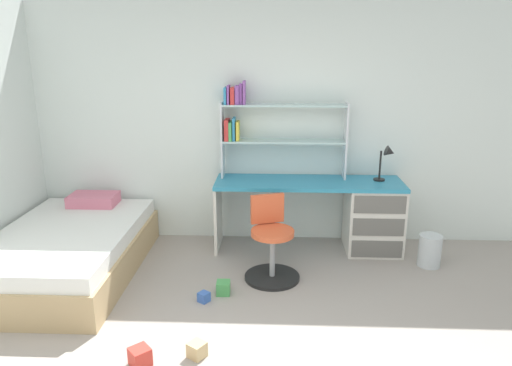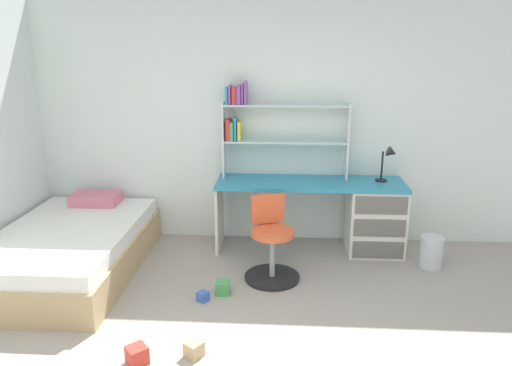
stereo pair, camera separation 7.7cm
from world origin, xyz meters
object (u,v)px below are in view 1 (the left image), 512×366
(bookshelf_hutch, at_px, (265,123))
(toy_block_natural_3, at_px, (197,350))
(swivel_chair, at_px, (272,247))
(desk, at_px, (357,212))
(toy_block_green_2, at_px, (223,288))
(toy_block_red_1, at_px, (140,357))
(bed_platform, at_px, (68,251))
(desk_lamp, at_px, (387,158))
(waste_bin, at_px, (430,251))
(toy_block_blue_4, at_px, (204,297))

(bookshelf_hutch, bearing_deg, toy_block_natural_3, -101.38)
(bookshelf_hutch, relative_size, swivel_chair, 1.70)
(desk, xyz_separation_m, toy_block_green_2, (-1.32, -1.03, -0.36))
(desk, relative_size, toy_block_green_2, 16.58)
(toy_block_red_1, xyz_separation_m, toy_block_green_2, (0.46, 0.99, -0.00))
(desk, relative_size, toy_block_red_1, 15.32)
(desk, relative_size, bed_platform, 0.99)
(bed_platform, bearing_deg, toy_block_natural_3, -40.62)
(bookshelf_hutch, distance_m, swivel_chair, 1.35)
(bookshelf_hutch, height_order, desk_lamp, bookshelf_hutch)
(swivel_chair, bearing_deg, bookshelf_hutch, 96.03)
(bookshelf_hutch, height_order, waste_bin, bookshelf_hutch)
(toy_block_green_2, bearing_deg, desk, 38.07)
(toy_block_red_1, bearing_deg, toy_block_natural_3, 15.46)
(bed_platform, xyz_separation_m, toy_block_red_1, (1.06, -1.33, -0.16))
(bed_platform, bearing_deg, toy_block_green_2, -12.56)
(toy_block_natural_3, bearing_deg, desk_lamp, 49.16)
(toy_block_red_1, bearing_deg, bed_platform, 128.45)
(desk, distance_m, toy_block_green_2, 1.71)
(bed_platform, relative_size, waste_bin, 6.13)
(desk, height_order, bed_platform, desk)
(desk_lamp, distance_m, bed_platform, 3.30)
(toy_block_red_1, relative_size, toy_block_blue_4, 1.51)
(desk_lamp, xyz_separation_m, swivel_chair, (-1.18, -0.72, -0.70))
(bed_platform, distance_m, toy_block_natural_3, 1.90)
(swivel_chair, bearing_deg, desk, 37.71)
(waste_bin, height_order, toy_block_green_2, waste_bin)
(toy_block_red_1, bearing_deg, desk, 48.70)
(toy_block_green_2, xyz_separation_m, toy_block_natural_3, (-0.09, -0.89, -0.00))
(bookshelf_hutch, distance_m, toy_block_natural_3, 2.49)
(waste_bin, bearing_deg, toy_block_red_1, -146.09)
(desk, distance_m, waste_bin, 0.81)
(waste_bin, relative_size, toy_block_green_2, 2.74)
(bookshelf_hutch, height_order, toy_block_red_1, bookshelf_hutch)
(desk_lamp, bearing_deg, bed_platform, -166.97)
(bookshelf_hutch, xyz_separation_m, desk_lamp, (1.27, -0.13, -0.33))
(toy_block_green_2, bearing_deg, toy_block_natural_3, -95.67)
(toy_block_natural_3, relative_size, toy_block_blue_4, 1.30)
(desk, distance_m, desk_lamp, 0.66)
(swivel_chair, height_order, toy_block_green_2, swivel_chair)
(toy_block_blue_4, bearing_deg, desk_lamp, 34.43)
(toy_block_blue_4, bearing_deg, bookshelf_hutch, 70.07)
(toy_block_green_2, bearing_deg, toy_block_red_1, -114.99)
(swivel_chair, relative_size, toy_block_blue_4, 9.19)
(toy_block_green_2, distance_m, toy_block_natural_3, 0.90)
(bed_platform, bearing_deg, toy_block_red_1, -51.55)
(waste_bin, relative_size, toy_block_red_1, 2.53)
(desk, bearing_deg, desk_lamp, 6.22)
(bookshelf_hutch, bearing_deg, toy_block_blue_4, -109.93)
(toy_block_blue_4, bearing_deg, waste_bin, 20.31)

